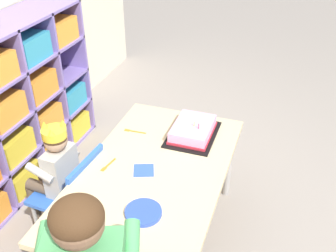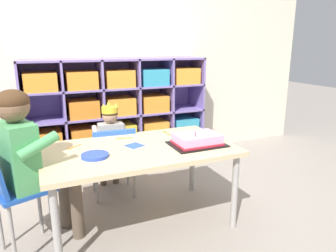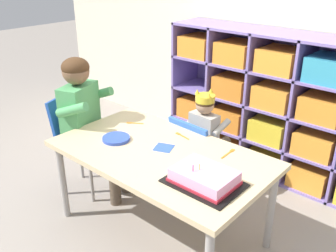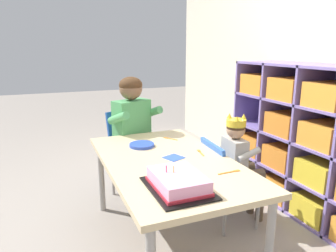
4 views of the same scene
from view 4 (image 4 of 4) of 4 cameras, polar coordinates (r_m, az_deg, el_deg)
ground at (r=2.27m, az=-0.03°, el=-20.52°), size 16.00×16.00×0.00m
storage_cubby_shelf at (r=2.57m, az=27.30°, el=-4.38°), size 1.91×0.39×1.17m
activity_table at (r=2.01m, az=-0.04°, el=-7.57°), size 1.34×0.77×0.60m
classroom_chair_blue at (r=2.35m, az=10.45°, el=-8.81°), size 0.40×0.38×0.64m
child_with_crown at (r=2.35m, az=12.99°, el=-5.37°), size 0.31×0.31×0.84m
classroom_chair_adult_side at (r=2.77m, az=-7.21°, el=-3.44°), size 0.43×0.41×0.76m
adult_helper_seated at (r=2.62m, az=-5.85°, el=0.12°), size 0.48×0.46×1.06m
birthday_cake_on_tray at (r=1.59m, az=1.81°, el=-10.28°), size 0.39×0.29×0.12m
paper_plate_stack at (r=2.26m, az=-4.83°, el=-3.49°), size 0.18×0.18×0.02m
paper_napkin_square at (r=2.03m, az=1.07°, el=-5.80°), size 0.14×0.14×0.00m
fork_by_napkin at (r=2.13m, az=5.95°, el=-4.82°), size 0.13×0.04×0.00m
fork_near_child_seat at (r=1.83m, az=11.38°, el=-8.25°), size 0.02×0.15×0.00m
fork_near_cake_tray at (r=2.44m, az=0.31°, el=-2.30°), size 0.11×0.08×0.00m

